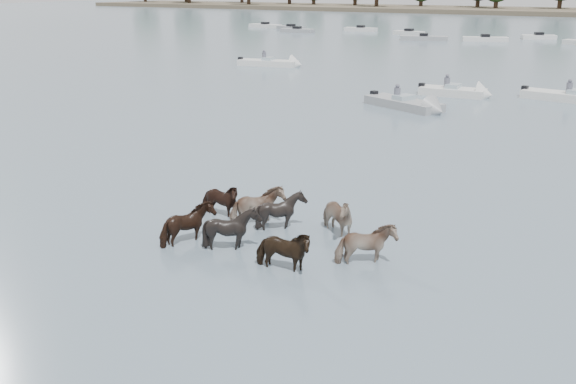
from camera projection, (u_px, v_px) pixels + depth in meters
The scene contains 6 objects.
ground at pixel (284, 269), 15.72m from camera, with size 400.00×400.00×0.00m, color slate.
shoreline at pixel (350, 7), 172.13m from camera, with size 160.00×30.00×1.00m, color #4C4233.
pony_herd at pixel (268, 224), 17.32m from camera, with size 6.73×4.03×1.36m.
motorboat_a at pixel (464, 93), 39.58m from camera, with size 4.62×1.87×1.92m.
motorboat_b at pixel (413, 106), 35.37m from camera, with size 5.43×3.51×1.92m.
motorboat_f at pixel (277, 63), 54.10m from camera, with size 5.77×2.72×1.92m.
Camera 1 is at (7.45, -12.28, 6.66)m, focal length 40.00 mm.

